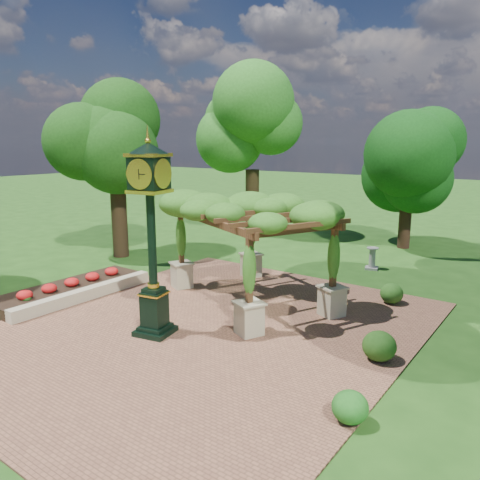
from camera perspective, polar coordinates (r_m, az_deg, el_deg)
The scene contains 13 objects.
ground at distance 12.15m, azimuth -7.13°, elevation -12.21°, with size 120.00×120.00×0.00m, color #1E4714.
brick_plaza at distance 12.83m, azimuth -4.02°, elevation -10.71°, with size 10.00×12.00×0.04m, color brown.
border_wall at distance 15.68m, azimuth -18.31°, elevation -6.34°, with size 0.35×5.00×0.40m, color #C6B793.
flower_bed at distance 16.40m, azimuth -20.16°, elevation -5.74°, with size 1.50×5.00×0.36m, color red.
pedestal_clock at distance 11.81m, azimuth -10.81°, elevation 2.14°, with size 1.17×1.17×5.00m.
pergola at distance 14.25m, azimuth 1.30°, elevation 3.04°, with size 6.21×5.22×3.34m.
sundial at distance 19.16m, azimuth 15.80°, elevation -2.33°, with size 0.59×0.59×0.87m.
shrub_front at distance 9.01m, azimuth 13.28°, elevation -19.22°, with size 0.66×0.66×0.59m, color #1E5B1A.
shrub_mid at distance 11.36m, azimuth 16.62°, elevation -12.28°, with size 0.77×0.77×0.69m, color #214914.
shrub_back at distance 15.26m, azimuth 18.00°, elevation -6.22°, with size 0.70×0.70×0.63m, color #275518.
tree_west_near at distance 20.71m, azimuth -15.06°, elevation 13.21°, with size 3.77×3.77×8.12m.
tree_west_far at distance 25.66m, azimuth 1.56°, elevation 14.44°, with size 3.84×3.84×8.91m.
tree_north at distance 23.05m, azimuth 19.96°, elevation 9.20°, with size 3.53×3.53×6.03m.
Camera 1 is at (7.68, -8.02, 4.95)m, focal length 35.00 mm.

